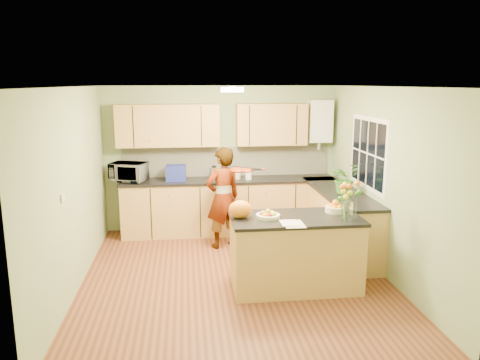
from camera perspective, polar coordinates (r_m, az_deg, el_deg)
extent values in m
plane|color=#592B19|center=(6.38, -0.58, -11.77)|extent=(4.50, 4.50, 0.00)
cube|color=white|center=(5.85, -0.64, 11.31)|extent=(4.00, 4.50, 0.02)
cube|color=#97AE7C|center=(8.19, -2.30, 2.65)|extent=(4.00, 0.02, 2.50)
cube|color=#97AE7C|center=(3.84, 3.04, -7.97)|extent=(4.00, 0.02, 2.50)
cube|color=#97AE7C|center=(6.11, -19.60, -1.17)|extent=(0.02, 4.50, 2.50)
cube|color=#97AE7C|center=(6.51, 17.18, -0.26)|extent=(0.02, 4.50, 2.50)
cube|color=tan|center=(8.07, -1.38, -3.28)|extent=(3.60, 0.60, 0.90)
cube|color=black|center=(7.96, -1.39, -0.03)|extent=(3.64, 0.62, 0.04)
cube|color=tan|center=(7.36, 12.00, -5.04)|extent=(0.60, 2.20, 0.90)
cube|color=black|center=(7.24, 12.08, -1.48)|extent=(0.62, 2.24, 0.04)
cube|color=beige|center=(8.19, -1.59, 2.30)|extent=(3.60, 0.02, 0.52)
cube|color=tan|center=(7.93, -8.78, 6.59)|extent=(1.70, 0.34, 0.70)
cube|color=tan|center=(8.06, 3.83, 6.79)|extent=(1.20, 0.34, 0.70)
cube|color=white|center=(8.26, 9.68, 7.12)|extent=(0.40, 0.30, 0.72)
cylinder|color=silver|center=(8.30, 9.58, 4.37)|extent=(0.06, 0.06, 0.20)
cube|color=white|center=(7.00, 15.31, 3.16)|extent=(0.01, 1.30, 1.05)
cube|color=black|center=(7.00, 15.28, 3.16)|extent=(0.01, 1.18, 0.92)
cube|color=white|center=(5.53, -20.82, -2.05)|extent=(0.02, 0.09, 0.09)
cylinder|color=#FFEABF|center=(6.15, -0.94, 10.96)|extent=(0.30, 0.30, 0.06)
cylinder|color=white|center=(6.15, -0.94, 11.24)|extent=(0.10, 0.10, 0.02)
cube|color=tan|center=(5.98, 6.71, -8.91)|extent=(1.57, 0.79, 0.88)
cube|color=black|center=(5.84, 6.82, -4.67)|extent=(1.61, 0.83, 0.04)
cylinder|color=beige|center=(5.75, 3.43, -4.41)|extent=(0.30, 0.30, 0.04)
cylinder|color=beige|center=(6.11, 11.54, -3.52)|extent=(0.26, 0.26, 0.08)
cylinder|color=silver|center=(5.80, 13.05, -3.61)|extent=(0.11, 0.11, 0.23)
ellipsoid|color=orange|center=(5.73, 0.05, -3.57)|extent=(0.33, 0.30, 0.22)
cube|color=white|center=(5.53, 6.54, -5.33)|extent=(0.24, 0.32, 0.01)
imported|color=#E7A48D|center=(7.27, -2.09, -2.19)|extent=(0.68, 0.58, 1.59)
imported|color=white|center=(7.97, -13.42, 0.96)|extent=(0.66, 0.56, 0.31)
cube|color=navy|center=(7.87, -7.82, 0.85)|extent=(0.34, 0.25, 0.26)
cylinder|color=silver|center=(7.89, -3.18, 0.78)|extent=(0.15, 0.15, 0.21)
sphere|color=black|center=(7.86, -3.19, 1.82)|extent=(0.08, 0.08, 0.08)
cylinder|color=beige|center=(7.95, -0.33, 0.72)|extent=(0.14, 0.14, 0.16)
cylinder|color=white|center=(7.92, 1.05, 0.68)|extent=(0.12, 0.12, 0.17)
imported|color=#3B7928|center=(7.05, 12.64, 0.23)|extent=(0.53, 0.50, 0.46)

